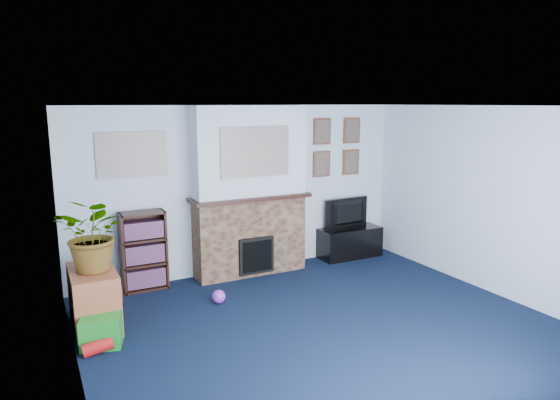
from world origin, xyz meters
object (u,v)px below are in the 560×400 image
tv_stand (350,243)px  sideboard (94,296)px  bookshelf (144,252)px  television (350,213)px

tv_stand → sideboard: (-3.97, -0.82, 0.12)m
tv_stand → bookshelf: 3.24m
tv_stand → sideboard: size_ratio=1.19×
bookshelf → sideboard: 1.17m
television → sideboard: television is taller
tv_stand → bookshelf: bearing=178.6°
tv_stand → television: (0.00, 0.02, 0.48)m
sideboard → bookshelf: bearing=50.4°
television → bookshelf: size_ratio=0.77×
bookshelf → sideboard: bearing=-129.6°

